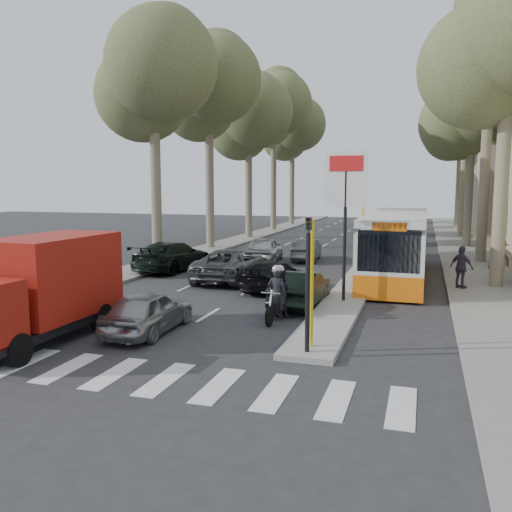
% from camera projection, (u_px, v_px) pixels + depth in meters
% --- Properties ---
extents(ground, '(120.00, 120.00, 0.00)m').
position_uv_depth(ground, '(211.00, 332.00, 16.22)').
color(ground, '#28282B').
rests_on(ground, ground).
extents(sidewalk_right, '(3.20, 70.00, 0.12)m').
position_uv_depth(sidewalk_right, '(462.00, 248.00, 37.36)').
color(sidewalk_right, gray).
rests_on(sidewalk_right, ground).
extents(median_left, '(2.40, 64.00, 0.12)m').
position_uv_depth(median_left, '(248.00, 237.00, 45.08)').
color(median_left, gray).
rests_on(median_left, ground).
extents(traffic_island, '(1.50, 26.00, 0.16)m').
position_uv_depth(traffic_island, '(361.00, 276.00, 25.67)').
color(traffic_island, gray).
rests_on(traffic_island, ground).
extents(billboard, '(1.50, 12.10, 5.60)m').
position_uv_depth(billboard, '(345.00, 204.00, 19.52)').
color(billboard, yellow).
rests_on(billboard, ground).
extents(traffic_light_island, '(0.16, 0.41, 3.60)m').
position_uv_depth(traffic_light_island, '(308.00, 261.00, 13.52)').
color(traffic_light_island, black).
rests_on(traffic_light_island, ground).
extents(tree_l_a, '(7.40, 7.20, 14.10)m').
position_uv_depth(tree_l_a, '(156.00, 71.00, 28.65)').
color(tree_l_a, '#6B604C').
rests_on(tree_l_a, ground).
extents(tree_l_b, '(7.40, 7.20, 14.88)m').
position_uv_depth(tree_l_b, '(211.00, 84.00, 36.17)').
color(tree_l_b, '#6B604C').
rests_on(tree_l_b, ground).
extents(tree_l_c, '(7.40, 7.20, 13.71)m').
position_uv_depth(tree_l_c, '(251.00, 115.00, 43.82)').
color(tree_l_c, '#6B604C').
rests_on(tree_l_c, ground).
extents(tree_l_d, '(7.40, 7.20, 15.66)m').
position_uv_depth(tree_l_d, '(275.00, 106.00, 51.20)').
color(tree_l_d, '#6B604C').
rests_on(tree_l_d, ground).
extents(tree_l_e, '(7.40, 7.20, 14.49)m').
position_uv_depth(tree_l_e, '(294.00, 126.00, 58.94)').
color(tree_l_e, '#6B604C').
rests_on(tree_l_e, ground).
extents(tree_r_b, '(7.40, 7.20, 15.27)m').
position_uv_depth(tree_r_b, '(494.00, 54.00, 29.17)').
color(tree_r_b, '#6B604C').
rests_on(tree_r_b, ground).
extents(tree_r_c, '(7.40, 7.20, 13.32)m').
position_uv_depth(tree_r_c, '(475.00, 107.00, 37.03)').
color(tree_r_c, '#6B604C').
rests_on(tree_r_c, ground).
extents(tree_r_d, '(7.40, 7.20, 14.88)m').
position_uv_depth(tree_r_d, '(469.00, 103.00, 44.40)').
color(tree_r_d, '#6B604C').
rests_on(tree_r_d, ground).
extents(tree_r_e, '(7.40, 7.20, 14.10)m').
position_uv_depth(tree_r_e, '(463.00, 122.00, 52.03)').
color(tree_r_e, '#6B604C').
rests_on(tree_r_e, ground).
extents(silver_hatchback, '(1.57, 3.81, 1.29)m').
position_uv_depth(silver_hatchback, '(148.00, 311.00, 16.12)').
color(silver_hatchback, '#969A9D').
rests_on(silver_hatchback, ground).
extents(dark_hatchback, '(1.56, 4.01, 1.30)m').
position_uv_depth(dark_hatchback, '(301.00, 289.00, 19.64)').
color(dark_hatchback, black).
rests_on(dark_hatchback, ground).
extents(queue_car_a, '(2.62, 5.38, 1.48)m').
position_uv_depth(queue_car_a, '(231.00, 265.00, 24.97)').
color(queue_car_a, '#4D4F55').
rests_on(queue_car_a, ground).
extents(queue_car_b, '(2.25, 4.38, 1.22)m').
position_uv_depth(queue_car_b, '(274.00, 275.00, 22.77)').
color(queue_car_b, black).
rests_on(queue_car_b, ground).
extents(queue_car_c, '(2.17, 4.46, 1.46)m').
position_uv_depth(queue_car_c, '(264.00, 249.00, 30.94)').
color(queue_car_c, '#AEB0B7').
rests_on(queue_car_c, ground).
extents(queue_car_d, '(1.67, 3.97, 1.28)m').
position_uv_depth(queue_car_d, '(307.00, 250.00, 31.61)').
color(queue_car_d, '#4A4C52').
rests_on(queue_car_d, ground).
extents(queue_car_e, '(2.67, 5.42, 1.52)m').
position_uv_depth(queue_car_e, '(173.00, 256.00, 27.81)').
color(queue_car_e, black).
rests_on(queue_car_e, ground).
extents(red_truck, '(2.21, 5.55, 2.94)m').
position_uv_depth(red_truck, '(41.00, 287.00, 15.15)').
color(red_truck, black).
rests_on(red_truck, ground).
extents(city_bus, '(2.64, 11.85, 3.12)m').
position_uv_depth(city_bus, '(397.00, 244.00, 25.45)').
color(city_bus, orange).
rests_on(city_bus, ground).
extents(motorcycle, '(0.78, 2.15, 1.83)m').
position_uv_depth(motorcycle, '(278.00, 294.00, 17.75)').
color(motorcycle, black).
rests_on(motorcycle, ground).
extents(pedestrian_near, '(1.13, 1.02, 1.77)m').
position_uv_depth(pedestrian_near, '(462.00, 267.00, 22.41)').
color(pedestrian_near, '#3A3048').
rests_on(pedestrian_near, sidewalk_right).
extents(pedestrian_far, '(1.27, 1.19, 1.87)m').
position_uv_depth(pedestrian_far, '(499.00, 260.00, 24.14)').
color(pedestrian_far, brown).
rests_on(pedestrian_far, sidewalk_right).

